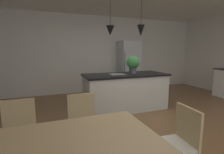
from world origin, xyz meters
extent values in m
cube|color=brown|center=(0.00, 0.00, -0.02)|extent=(10.00, 8.40, 0.04)
cube|color=white|center=(0.00, 3.26, 1.35)|extent=(10.00, 0.12, 2.70)
cube|color=tan|center=(-1.68, -1.38, 0.71)|extent=(1.74, 0.93, 0.04)
cylinder|color=tan|center=(-0.89, -0.99, 0.35)|extent=(0.06, 0.06, 0.71)
cube|color=tan|center=(-2.07, -0.59, 0.43)|extent=(0.41, 0.41, 0.04)
cube|color=white|center=(-2.07, -0.59, 0.47)|extent=(0.37, 0.37, 0.03)
cube|color=tan|center=(-2.07, -0.41, 0.66)|extent=(0.38, 0.04, 0.42)
cylinder|color=tan|center=(-1.90, -0.42, 0.21)|extent=(0.04, 0.04, 0.41)
cylinder|color=tan|center=(-2.24, -0.42, 0.21)|extent=(0.04, 0.04, 0.41)
cube|color=tan|center=(-1.29, -0.59, 0.43)|extent=(0.41, 0.41, 0.04)
cube|color=white|center=(-1.29, -0.59, 0.47)|extent=(0.37, 0.37, 0.03)
cube|color=tan|center=(-1.29, -0.41, 0.66)|extent=(0.38, 0.04, 0.42)
cylinder|color=tan|center=(-1.12, -0.76, 0.21)|extent=(0.04, 0.04, 0.41)
cylinder|color=tan|center=(-1.46, -0.76, 0.21)|extent=(0.04, 0.04, 0.41)
cylinder|color=tan|center=(-1.12, -0.42, 0.21)|extent=(0.04, 0.04, 0.41)
cylinder|color=tan|center=(-1.46, -0.42, 0.21)|extent=(0.04, 0.04, 0.41)
cube|color=tan|center=(-0.49, -1.38, 0.43)|extent=(0.44, 0.44, 0.04)
cube|color=white|center=(-0.49, -1.38, 0.47)|extent=(0.39, 0.39, 0.03)
cube|color=tan|center=(-0.31, -1.39, 0.66)|extent=(0.07, 0.38, 0.42)
cube|color=silver|center=(0.10, 1.06, 0.44)|extent=(2.02, 0.83, 0.88)
cube|color=black|center=(0.10, 1.06, 0.88)|extent=(2.08, 0.89, 0.04)
cube|color=gray|center=(-0.13, 1.06, 0.91)|extent=(0.36, 0.30, 0.01)
cube|color=silver|center=(1.09, 2.86, 0.91)|extent=(0.74, 0.64, 1.82)
cylinder|color=#4C4C4C|center=(0.76, 2.52, 0.91)|extent=(0.02, 0.02, 1.09)
cylinder|color=black|center=(-0.31, 1.06, 2.37)|extent=(0.01, 0.01, 0.65)
cone|color=black|center=(-0.31, 1.06, 1.94)|extent=(0.19, 0.19, 0.22)
cylinder|color=black|center=(0.50, 1.06, 2.40)|extent=(0.01, 0.01, 0.59)
cone|color=black|center=(0.50, 1.06, 1.97)|extent=(0.18, 0.18, 0.27)
cylinder|color=#4C4C51|center=(0.30, 1.06, 0.97)|extent=(0.18, 0.18, 0.15)
sphere|color=#387F3D|center=(0.30, 1.06, 1.19)|extent=(0.33, 0.33, 0.33)
camera|label=1|loc=(-1.69, -2.71, 1.46)|focal=27.01mm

